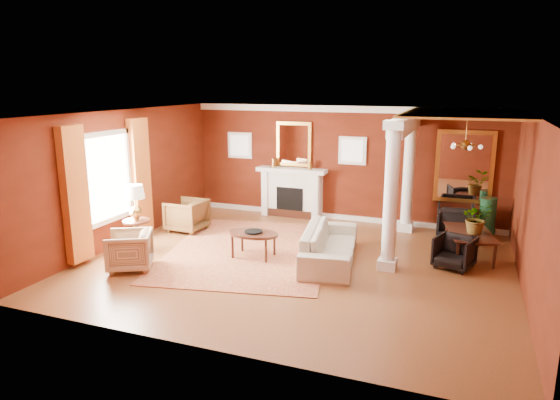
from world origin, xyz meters
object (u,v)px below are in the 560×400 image
at_px(armchair_leopard, 187,214).
at_px(armchair_stripe, 129,249).
at_px(coffee_table, 254,235).
at_px(side_table, 135,207).
at_px(dining_table, 471,237).
at_px(sofa, 330,239).

bearing_deg(armchair_leopard, armchair_stripe, 9.47).
bearing_deg(coffee_table, side_table, -169.39).
relative_size(coffee_table, side_table, 0.74).
relative_size(armchair_stripe, side_table, 0.58).
xyz_separation_m(armchair_leopard, coffee_table, (2.24, -1.13, 0.06)).
distance_m(side_table, dining_table, 6.90).
relative_size(sofa, armchair_leopard, 2.87).
relative_size(armchair_leopard, dining_table, 0.57).
height_order(armchair_leopard, coffee_table, armchair_leopard).
bearing_deg(dining_table, side_table, 96.14).
distance_m(armchair_stripe, dining_table, 6.75).
distance_m(sofa, armchair_leopard, 3.84).
xyz_separation_m(sofa, coffee_table, (-1.51, -0.29, 0.01)).
relative_size(coffee_table, dining_table, 0.70).
height_order(coffee_table, dining_table, dining_table).
relative_size(armchair_leopard, armchair_stripe, 1.03).
height_order(side_table, dining_table, side_table).
bearing_deg(coffee_table, armchair_leopard, 153.15).
bearing_deg(armchair_leopard, side_table, -5.72).
relative_size(sofa, armchair_stripe, 2.96).
xyz_separation_m(armchair_leopard, side_table, (-0.23, -1.60, 0.51)).
relative_size(side_table, dining_table, 0.96).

